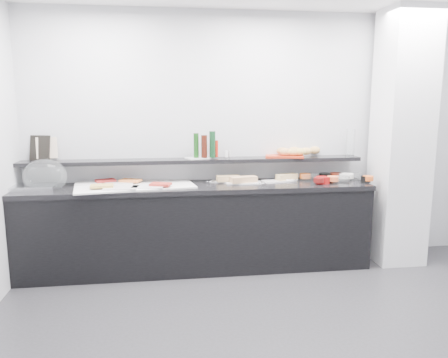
{
  "coord_description": "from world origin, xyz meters",
  "views": [
    {
      "loc": [
        -1.03,
        -2.73,
        1.75
      ],
      "look_at": [
        -0.45,
        1.45,
        1.0
      ],
      "focal_mm": 35.0,
      "sensor_mm": 36.0,
      "label": 1
    }
  ],
  "objects": [
    {
      "name": "fill_black_fruit",
      "position": [
        1.12,
        1.58,
        0.95
      ],
      "size": [
        0.12,
        0.12,
        0.05
      ],
      "primitive_type": "cylinder",
      "rotation": [
        0.0,
        0.0,
        -0.14
      ],
      "color": "#D6571D",
      "rests_on": "bowl_black_fruit"
    },
    {
      "name": "tongs_right",
      "position": [
        0.31,
        1.74,
        0.92
      ],
      "size": [
        0.16,
        0.04,
        0.01
      ],
      "primitive_type": "cylinder",
      "rotation": [
        0.0,
        1.57,
        -0.17
      ],
      "color": "silver",
      "rests_on": "sandwich_plate_right"
    },
    {
      "name": "shaker_pepper",
      "position": [
        -0.37,
        1.87,
        1.2
      ],
      "size": [
        0.03,
        0.03,
        0.07
      ],
      "primitive_type": "cylinder",
      "rotation": [
        0.0,
        0.0,
        -0.07
      ],
      "color": "white",
      "rests_on": "condiment_tray"
    },
    {
      "name": "bowl_black_jam",
      "position": [
        0.73,
        1.82,
        0.94
      ],
      "size": [
        0.16,
        0.16,
        0.07
      ],
      "primitive_type": "cylinder",
      "rotation": [
        0.0,
        0.0,
        0.18
      ],
      "color": "black",
      "rests_on": "counter_top"
    },
    {
      "name": "platter_meat_b",
      "position": [
        -1.19,
        1.57,
        0.92
      ],
      "size": [
        0.32,
        0.23,
        0.01
      ],
      "primitive_type": "cube",
      "rotation": [
        0.0,
        0.0,
        -0.1
      ],
      "color": "white",
      "rests_on": "linen_runner"
    },
    {
      "name": "bread_roll_ne",
      "position": [
        0.65,
        1.98,
        1.21
      ],
      "size": [
        0.13,
        0.08,
        0.08
      ],
      "primitive_type": "ellipsoid",
      "rotation": [
        0.0,
        0.0,
        0.03
      ],
      "color": "tan",
      "rests_on": "bread_tray"
    },
    {
      "name": "carafe",
      "position": [
        1.04,
        1.9,
        1.3
      ],
      "size": [
        0.13,
        0.13,
        0.3
      ],
      "primitive_type": "cylinder",
      "rotation": [
        0.0,
        0.0,
        0.33
      ],
      "color": "white",
      "rests_on": "wall_shelf"
    },
    {
      "name": "linen_runner",
      "position": [
        -1.33,
        1.7,
        0.91
      ],
      "size": [
        1.25,
        0.73,
        0.01
      ],
      "primitive_type": "cube",
      "rotation": [
        0.0,
        0.0,
        0.16
      ],
      "color": "white",
      "rests_on": "counter_top"
    },
    {
      "name": "bowl_glass_salmon",
      "position": [
        0.83,
        1.61,
        0.94
      ],
      "size": [
        0.23,
        0.23,
        0.07
      ],
      "primitive_type": "cylinder",
      "rotation": [
        0.0,
        0.0,
        0.35
      ],
      "color": "white",
      "rests_on": "counter_top"
    },
    {
      "name": "bottle_green_b",
      "position": [
        -0.52,
        1.87,
        1.3
      ],
      "size": [
        0.07,
        0.07,
        0.28
      ],
      "primitive_type": "cylinder",
      "rotation": [
        0.0,
        0.0,
        0.03
      ],
      "color": "#0D3218",
      "rests_on": "condiment_tray"
    },
    {
      "name": "tongs_left",
      "position": [
        -0.53,
        1.78,
        0.92
      ],
      "size": [
        0.15,
        0.08,
        0.01
      ],
      "primitive_type": "cylinder",
      "rotation": [
        0.0,
        1.57,
        0.49
      ],
      "color": "#AEAFB5",
      "rests_on": "sandwich_plate_left"
    },
    {
      "name": "fill_glass_fruit",
      "position": [
        0.5,
        1.82,
        0.95
      ],
      "size": [
        0.15,
        0.15,
        0.05
      ],
      "primitive_type": "cylinder",
      "rotation": [
        0.0,
        0.0,
        0.34
      ],
      "color": "#D0581C",
      "rests_on": "bowl_glass_fruit"
    },
    {
      "name": "buffet_cabinet",
      "position": [
        -0.7,
        1.7,
        0.42
      ],
      "size": [
        3.6,
        0.6,
        0.85
      ],
      "primitive_type": "cube",
      "color": "black",
      "rests_on": "ground"
    },
    {
      "name": "food_salmon",
      "position": [
        -1.38,
        1.83,
        0.94
      ],
      "size": [
        0.24,
        0.2,
        0.02
      ],
      "primitive_type": "cube",
      "rotation": [
        0.0,
        0.0,
        -0.38
      ],
      "color": "orange",
      "rests_on": "platter_salmon"
    },
    {
      "name": "bread_roll_s",
      "position": [
        0.36,
        1.83,
        1.21
      ],
      "size": [
        0.14,
        0.09,
        0.08
      ],
      "primitive_type": "ellipsoid",
      "rotation": [
        0.0,
        0.0,
        0.05
      ],
      "color": "tan",
      "rests_on": "bread_tray"
    },
    {
      "name": "cloche_dome",
      "position": [
        -2.2,
        1.72,
        1.03
      ],
      "size": [
        0.43,
        0.3,
        0.34
      ],
      "primitive_type": "ellipsoid",
      "rotation": [
        0.0,
        0.0,
        0.05
      ],
      "color": "white",
      "rests_on": "cloche_base"
    },
    {
      "name": "food_cheese",
      "position": [
        -1.63,
        1.56,
        0.94
      ],
      "size": [
        0.23,
        0.15,
        0.02
      ],
      "primitive_type": "cube",
      "rotation": [
        0.0,
        0.0,
        0.07
      ],
      "color": "tan",
      "rests_on": "platter_cheese"
    },
    {
      "name": "bottle_brown",
      "position": [
        -0.61,
        1.86,
        1.28
      ],
      "size": [
        0.07,
        0.07,
        0.24
      ],
      "primitive_type": "cylinder",
      "rotation": [
        0.0,
        0.0,
        -0.08
      ],
      "color": "#38120A",
      "rests_on": "condiment_tray"
    },
    {
      "name": "bowl_glass_cream",
      "position": [
        1.04,
        1.77,
        0.94
      ],
      "size": [
        0.19,
        0.19,
        0.07
      ],
      "primitive_type": "cylinder",
      "rotation": [
        0.0,
        0.0,
        0.05
      ],
      "color": "white",
      "rests_on": "counter_top"
    },
    {
      "name": "sandwich_food_mid",
      "position": [
        -0.21,
        1.7,
        0.94
      ],
      "size": [
        0.29,
        0.16,
        0.06
      ],
      "primitive_type": "cube",
      "rotation": [
        0.0,
        0.0,
        0.22
      ],
      "color": "tan",
      "rests_on": "sandwich_plate_mid"
    },
    {
      "name": "bottle_hot",
      "position": [
        -0.47,
        1.89,
        1.25
      ],
      "size": [
        0.05,
        0.05,
        0.18
      ],
      "primitive_type": "cylinder",
      "rotation": [
        0.0,
        0.0,
        0.34
      ],
      "color": "red",
      "rests_on": "condiment_tray"
    },
    {
      "name": "bread_roll_nw",
      "position": [
        0.27,
        1.93,
        1.21
      ],
      "size": [
        0.17,
        0.14,
        0.08
      ],
      "primitive_type": "ellipsoid",
      "rotation": [
        0.0,
        0.0,
        -0.34
      ],
      "color": "#B17B43",
      "rests_on": "bread_tray"
    },
    {
      "name": "shaker_salt",
      "position": [
        -0.32,
        1.91,
        1.2
      ],
      "size": [
        0.04,
        0.04,
        0.07
      ],
      "primitive_type": "cylinder",
      "rotation": [
        0.0,
        0.0,
        -0.16
      ],
      "color": "silver",
      "rests_on": "condiment_tray"
    },
    {
      "name": "bowl_red_jam",
      "position": [
        0.62,
        1.61,
        0.94
      ],
      "size": [
        0.15,
        0.15,
        0.07
      ],
      "primitive_type": "cylinder",
      "rotation": [
        0.0,
        0.0,
        0.02
      ],
      "color": "#9C0E0E",
      "rests_on": "counter_top"
    },
    {
      "name": "sandwich_food_left",
      "position": [
        -0.36,
        1.79,
        0.94
      ],
      "size": [
        0.25,
        0.11,
        0.06
      ],
      "primitive_type": "cube",
      "rotation": [
        0.0,
        0.0,
        0.07
      ],
      "color": "tan",
      "rests_on": "sandwich_plate_left"
    },
    {
      "name": "bowl_glass_fruit",
      "position": [
        0.54,
        1.81,
        0.94
      ],
      "size": [
        0.22,
        0.22,
        0.07
      ],
      "primitive_type": "cylinder",
      "rotation": [
        0.0,
        0.0,
        -0.17
      ],
      "color": "white",
      "rests_on": "counter_top"
    },
    {
      "name": "bread_roll_se",
      "position": [
        0.43,
        1.84,
        1.21
      ],
      "size": [
        0.16,
        0.11,
        0.08
      ],
      "primitive_type": "ellipsoid",
      "rotation": [
        0.0,
        0.0,
        0.1
      ],
      "color": "gold",
      "rests_on": "bread_tray"
    },
    {
      "name": "bread_roll_n",
      "position": [
        0.42,
        1.97,
        1.21
      ],
      "size": [
        0.15,
        0.13,
        0.08
      ],
      "primitive_type": "ellipsoid",
      "rotation": [
        0.0,
        0.0,
        -0.36
      ],
      "color": "tan",
      "rests_on": "bread_tray"
    },
    {
      "name": "cloche_base",
      "position": [
        -2.32,
        1.71,
        0.92
      ],
      "size": [
        0.44,
        0.3,
        0.04
      ],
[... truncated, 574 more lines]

